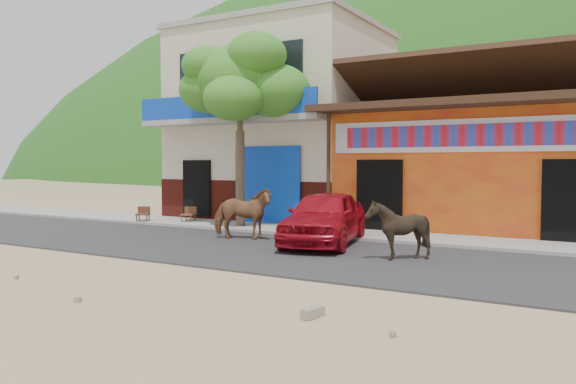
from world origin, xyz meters
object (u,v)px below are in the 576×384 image
Objects in this scene: red_car at (325,217)px; cafe_chair_right at (143,208)px; tree at (240,130)px; cow_tan at (242,213)px; cow_dark at (398,230)px; scooter at (323,214)px; cafe_chair_left at (188,208)px.

red_car is 4.41× the size of cafe_chair_right.
tree is 1.49× the size of red_car.
cow_tan is at bearing 175.16° from red_car.
cow_dark is 0.83× the size of scooter.
tree is at bearing 15.50° from cow_tan.
cow_tan reaches higher than cafe_chair_right.
red_car reaches higher than cow_dark.
cow_tan is 2.34m from red_car.
scooter is (-3.77, 3.92, -0.15)m from cow_dark.
cafe_chair_right is (-1.46, -0.66, -0.00)m from cafe_chair_left.
scooter is at bearing 19.43° from tree.
cafe_chair_left is 1.01× the size of cafe_chair_right.
red_car is (2.32, 0.31, -0.02)m from cow_tan.
cow_dark reaches higher than scooter.
cafe_chair_left is at bearing 176.06° from tree.
cow_tan is 1.83× the size of cafe_chair_right.
red_car is at bearing -151.82° from scooter.
scooter is at bearing 104.98° from red_car.
red_car is at bearing -103.00° from cow_tan.
scooter is at bearing -136.65° from cow_dark.
cafe_chair_left is at bearing -111.13° from cow_dark.
red_car reaches higher than cafe_chair_left.
red_car is at bearing -25.05° from tree.
cafe_chair_left is (-6.13, 1.97, -0.15)m from red_car.
cafe_chair_right is at bearing 157.68° from red_car.
red_car reaches higher than cafe_chair_right.
cow_dark is 1.39× the size of cafe_chair_left.
cow_tan reaches higher than red_car.
cow_tan is 5.52m from cafe_chair_right.
cow_dark is at bearing -26.04° from tree.
tree is 3.89× the size of scooter.
cow_dark is 2.67m from red_car.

